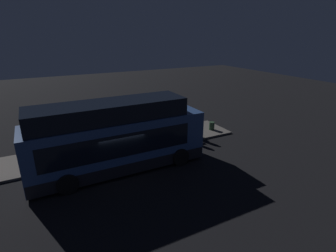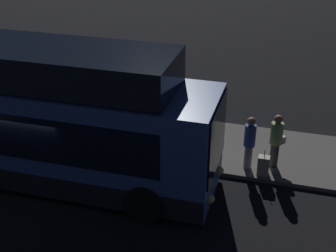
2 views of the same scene
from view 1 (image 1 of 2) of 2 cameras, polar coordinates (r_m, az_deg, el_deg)
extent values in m
plane|color=black|center=(16.08, -10.62, -9.52)|extent=(80.00, 80.00, 0.00)
cube|color=#605B56|center=(18.92, -13.67, -4.90)|extent=(20.00, 3.39, 0.14)
cube|color=#33518C|center=(15.58, -10.70, -3.64)|extent=(10.15, 2.58, 2.97)
cube|color=black|center=(16.06, -10.44, -7.37)|extent=(10.10, 2.60, 0.70)
cube|color=black|center=(15.39, -11.68, -2.58)|extent=(8.32, 2.61, 1.31)
cube|color=black|center=(17.44, 5.34, 0.71)|extent=(0.06, 2.27, 1.90)
sphere|color=#F9E58C|center=(18.53, 4.07, -2.95)|extent=(0.24, 0.24, 0.24)
sphere|color=#F9E58C|center=(17.44, 6.51, -4.53)|extent=(0.24, 0.24, 0.24)
cylinder|color=black|center=(18.29, -1.36, -3.55)|extent=(1.08, 0.30, 1.08)
cylinder|color=black|center=(16.23, 2.74, -6.74)|extent=(1.08, 0.30, 1.08)
cylinder|color=black|center=(16.74, -22.21, -7.43)|extent=(1.08, 0.30, 1.08)
cylinder|color=black|center=(14.45, -21.01, -11.72)|extent=(1.08, 0.30, 1.08)
cube|color=black|center=(14.82, -12.68, 3.20)|extent=(8.63, 2.38, 1.02)
cylinder|color=gray|center=(19.84, 3.95, -1.71)|extent=(0.29, 0.29, 0.80)
cylinder|color=#334C8C|center=(19.58, 4.00, 0.33)|extent=(0.41, 0.41, 0.70)
sphere|color=#9E7051|center=(19.42, 4.03, 1.66)|extent=(0.26, 0.26, 0.26)
cylinder|color=#2D2D33|center=(20.48, 5.31, -1.04)|extent=(0.36, 0.36, 0.81)
cylinder|color=#8CB766|center=(20.22, 5.37, 0.97)|extent=(0.52, 0.52, 0.71)
sphere|color=#9E7051|center=(20.07, 5.42, 2.28)|extent=(0.26, 0.26, 0.26)
cube|color=beige|center=(20.59, 5.31, 0.43)|extent=(0.31, 0.26, 0.24)
cylinder|color=gray|center=(19.26, -13.27, -2.81)|extent=(0.27, 0.27, 0.85)
cylinder|color=silver|center=(18.98, -13.46, -0.59)|extent=(0.38, 0.38, 0.74)
sphere|color=brown|center=(18.82, -13.58, 0.87)|extent=(0.28, 0.28, 0.28)
cube|color=maroon|center=(19.36, -13.59, -1.21)|extent=(0.28, 0.15, 0.24)
cube|color=beige|center=(19.93, 5.53, -1.93)|extent=(0.35, 0.27, 0.62)
cylinder|color=black|center=(19.78, 5.57, -0.77)|extent=(0.02, 0.02, 0.24)
cylinder|color=#4C4C51|center=(16.81, -23.07, -4.22)|extent=(0.10, 0.10, 2.52)
cube|color=silver|center=(16.48, -23.50, -1.23)|extent=(0.04, 0.69, 0.55)
cylinder|color=#2D4C33|center=(22.01, 9.49, 0.04)|extent=(0.44, 0.44, 0.65)
camera|label=2|loc=(11.19, 48.56, 15.17)|focal=50.00mm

